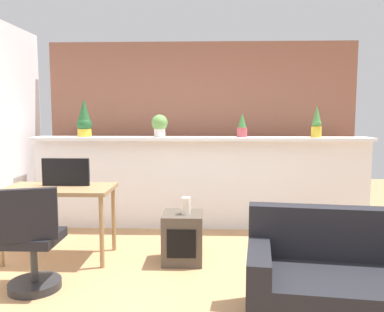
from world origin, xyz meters
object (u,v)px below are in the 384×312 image
at_px(desk, 59,195).
at_px(office_chair, 32,247).
at_px(side_cube_shelf, 183,238).
at_px(vase_on_shelf, 186,206).
at_px(potted_plant_2, 242,126).
at_px(tv_monitor, 66,172).
at_px(potted_plant_0, 84,120).
at_px(potted_plant_3, 317,123).
at_px(couch, 360,288).
at_px(potted_plant_1, 160,125).

relative_size(desk, office_chair, 1.21).
distance_m(side_cube_shelf, vase_on_shelf, 0.34).
bearing_deg(office_chair, potted_plant_2, 45.47).
bearing_deg(tv_monitor, office_chair, -89.14).
bearing_deg(potted_plant_0, tv_monitor, -83.51).
bearing_deg(vase_on_shelf, side_cube_shelf, 151.56).
xyz_separation_m(potted_plant_3, couch, (-0.31, -2.35, -1.09)).
xyz_separation_m(potted_plant_1, desk, (-0.92, -1.09, -0.69)).
relative_size(potted_plant_1, vase_on_shelf, 1.69).
height_order(side_cube_shelf, couch, couch).
xyz_separation_m(potted_plant_3, side_cube_shelf, (-1.62, -1.16, -1.13)).
xyz_separation_m(potted_plant_0, desk, (0.07, -1.15, -0.75)).
bearing_deg(potted_plant_1, potted_plant_3, 0.20).
distance_m(potted_plant_0, desk, 1.37).
distance_m(tv_monitor, office_chair, 1.01).
xyz_separation_m(side_cube_shelf, vase_on_shelf, (0.04, -0.02, 0.34)).
distance_m(potted_plant_1, potted_plant_3, 1.98).
distance_m(desk, couch, 2.90).
bearing_deg(office_chair, potted_plant_1, 65.58).
relative_size(vase_on_shelf, couch, 0.10).
height_order(potted_plant_1, potted_plant_2, potted_plant_2).
bearing_deg(office_chair, potted_plant_0, 93.96).
xyz_separation_m(potted_plant_2, vase_on_shelf, (-0.66, -1.23, -0.75)).
bearing_deg(desk, potted_plant_0, 93.63).
distance_m(potted_plant_3, office_chair, 3.55).
relative_size(potted_plant_0, potted_plant_1, 1.71).
height_order(potted_plant_2, side_cube_shelf, potted_plant_2).
height_order(desk, couch, couch).
bearing_deg(potted_plant_0, desk, -86.37).
bearing_deg(tv_monitor, vase_on_shelf, -7.41).
height_order(potted_plant_1, potted_plant_3, potted_plant_3).
bearing_deg(desk, side_cube_shelf, -2.88).
height_order(potted_plant_0, desk, potted_plant_0).
bearing_deg(potted_plant_2, office_chair, -134.53).
bearing_deg(couch, desk, 154.16).
bearing_deg(side_cube_shelf, potted_plant_2, 60.14).
height_order(potted_plant_0, office_chair, potted_plant_0).
relative_size(potted_plant_0, potted_plant_2, 1.60).
height_order(office_chair, vase_on_shelf, office_chair).
xyz_separation_m(office_chair, couch, (2.53, -0.46, -0.11)).
distance_m(potted_plant_0, office_chair, 2.20).
bearing_deg(potted_plant_2, desk, -149.84).
bearing_deg(tv_monitor, potted_plant_1, 49.25).
xyz_separation_m(potted_plant_2, couch, (0.62, -2.40, -1.06)).
bearing_deg(potted_plant_1, desk, -130.13).
xyz_separation_m(tv_monitor, side_cube_shelf, (1.23, -0.14, -0.64)).
xyz_separation_m(potted_plant_1, potted_plant_2, (1.05, 0.06, -0.02)).
distance_m(potted_plant_0, potted_plant_2, 2.04).
bearing_deg(potted_plant_0, side_cube_shelf, -41.89).
xyz_separation_m(potted_plant_3, office_chair, (-2.84, -1.89, -0.99)).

